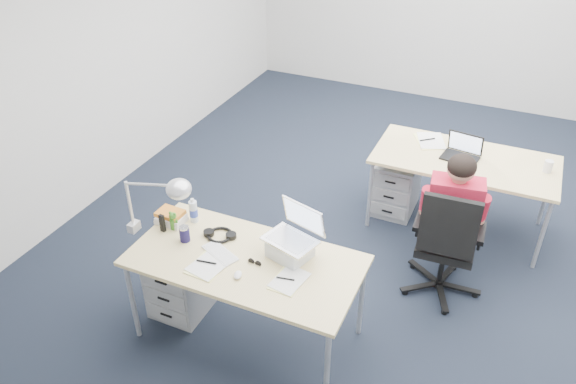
{
  "coord_description": "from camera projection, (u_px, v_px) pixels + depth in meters",
  "views": [
    {
      "loc": [
        0.76,
        -4.09,
        3.22
      ],
      "look_at": [
        -0.72,
        -0.78,
        0.85
      ],
      "focal_mm": 35.0,
      "sensor_mm": 36.0,
      "label": 1
    }
  ],
  "objects": [
    {
      "name": "papers_left",
      "position": [
        209.0,
        264.0,
        3.79
      ],
      "size": [
        0.25,
        0.33,
        0.01
      ],
      "primitive_type": "cube",
      "rotation": [
        0.0,
        0.0,
        -0.14
      ],
      "color": "#FFFD93",
      "rests_on": "desk_near"
    },
    {
      "name": "desk_lamp",
      "position": [
        149.0,
        204.0,
        3.9
      ],
      "size": [
        0.53,
        0.28,
        0.57
      ],
      "primitive_type": null,
      "rotation": [
        0.0,
        0.0,
        -0.21
      ],
      "color": "silver",
      "rests_on": "desk_near"
    },
    {
      "name": "drawer_pedestal_near",
      "position": [
        183.0,
        278.0,
        4.35
      ],
      "size": [
        0.4,
        0.5,
        0.55
      ],
      "primitive_type": "cube",
      "color": "#9DA0A2",
      "rests_on": "ground"
    },
    {
      "name": "cordless_phone",
      "position": [
        162.0,
        223.0,
        4.07
      ],
      "size": [
        0.04,
        0.03,
        0.14
      ],
      "primitive_type": "cube",
      "rotation": [
        0.0,
        0.0,
        -0.11
      ],
      "color": "black",
      "rests_on": "desk_near"
    },
    {
      "name": "seated_person",
      "position": [
        451.0,
        217.0,
        4.45
      ],
      "size": [
        0.43,
        0.72,
        1.25
      ],
      "rotation": [
        0.0,
        0.0,
        0.15
      ],
      "color": "red",
      "rests_on": "ground"
    },
    {
      "name": "floor",
      "position": [
        394.0,
        245.0,
        5.14
      ],
      "size": [
        7.0,
        7.0,
        0.0
      ],
      "primitive_type": "plane",
      "color": "black",
      "rests_on": "ground"
    },
    {
      "name": "computer_mouse",
      "position": [
        238.0,
        275.0,
        3.68
      ],
      "size": [
        0.07,
        0.1,
        0.03
      ],
      "primitive_type": "ellipsoid",
      "rotation": [
        0.0,
        0.0,
        0.3
      ],
      "color": "white",
      "rests_on": "desk_near"
    },
    {
      "name": "desk_far",
      "position": [
        465.0,
        163.0,
        5.03
      ],
      "size": [
        1.6,
        0.8,
        0.73
      ],
      "color": "#D5BD7B",
      "rests_on": "ground"
    },
    {
      "name": "sunglasses",
      "position": [
        255.0,
        262.0,
        3.79
      ],
      "size": [
        0.11,
        0.06,
        0.02
      ],
      "primitive_type": null,
      "rotation": [
        0.0,
        0.0,
        -0.08
      ],
      "color": "black",
      "rests_on": "desk_near"
    },
    {
      "name": "water_bottle",
      "position": [
        193.0,
        210.0,
        4.16
      ],
      "size": [
        0.08,
        0.08,
        0.2
      ],
      "primitive_type": "cylinder",
      "rotation": [
        0.0,
        0.0,
        -0.35
      ],
      "color": "silver",
      "rests_on": "desk_near"
    },
    {
      "name": "dark_laptop",
      "position": [
        462.0,
        147.0,
        4.94
      ],
      "size": [
        0.35,
        0.35,
        0.23
      ],
      "primitive_type": null,
      "rotation": [
        0.0,
        0.0,
        -0.15
      ],
      "color": "black",
      "rests_on": "desk_far"
    },
    {
      "name": "far_cup",
      "position": [
        548.0,
        166.0,
        4.79
      ],
      "size": [
        0.1,
        0.1,
        0.1
      ],
      "primitive_type": "cylinder",
      "rotation": [
        0.0,
        0.0,
        -0.4
      ],
      "color": "white",
      "rests_on": "desk_far"
    },
    {
      "name": "papers_right",
      "position": [
        288.0,
        280.0,
        3.66
      ],
      "size": [
        0.21,
        0.28,
        0.01
      ],
      "primitive_type": "cube",
      "rotation": [
        0.0,
        0.0,
        -0.12
      ],
      "color": "#FFFD93",
      "rests_on": "desk_near"
    },
    {
      "name": "room",
      "position": [
        418.0,
        65.0,
        4.21
      ],
      "size": [
        6.02,
        7.02,
        2.8
      ],
      "color": "beige",
      "rests_on": "ground"
    },
    {
      "name": "desk_near",
      "position": [
        245.0,
        264.0,
        3.87
      ],
      "size": [
        1.6,
        0.8,
        0.73
      ],
      "color": "#D5BD7B",
      "rests_on": "ground"
    },
    {
      "name": "silver_laptop",
      "position": [
        290.0,
        235.0,
        3.77
      ],
      "size": [
        0.41,
        0.36,
        0.37
      ],
      "primitive_type": null,
      "rotation": [
        0.0,
        0.0,
        -0.29
      ],
      "color": "silver",
      "rests_on": "desk_near"
    },
    {
      "name": "far_papers",
      "position": [
        430.0,
        141.0,
        5.27
      ],
      "size": [
        0.34,
        0.4,
        0.01
      ],
      "primitive_type": "cube",
      "rotation": [
        0.0,
        0.0,
        0.41
      ],
      "color": "white",
      "rests_on": "desk_far"
    },
    {
      "name": "can_koozie",
      "position": [
        185.0,
        234.0,
        3.98
      ],
      "size": [
        0.1,
        0.1,
        0.12
      ],
      "primitive_type": "cylinder",
      "rotation": [
        0.0,
        0.0,
        0.41
      ],
      "color": "#1B1646",
      "rests_on": "desk_near"
    },
    {
      "name": "bear_figurine",
      "position": [
        173.0,
        220.0,
        4.1
      ],
      "size": [
        0.09,
        0.07,
        0.15
      ],
      "primitive_type": null,
      "rotation": [
        0.0,
        0.0,
        -0.14
      ],
      "color": "#236A1C",
      "rests_on": "desk_near"
    },
    {
      "name": "drawer_pedestal_far",
      "position": [
        396.0,
        184.0,
        5.5
      ],
      "size": [
        0.4,
        0.5,
        0.55
      ],
      "primitive_type": "cube",
      "color": "#9DA0A2",
      "rests_on": "ground"
    },
    {
      "name": "office_chair",
      "position": [
        442.0,
        263.0,
        4.49
      ],
      "size": [
        0.68,
        0.68,
        1.02
      ],
      "rotation": [
        0.0,
        0.0,
        0.05
      ],
      "color": "black",
      "rests_on": "ground"
    },
    {
      "name": "headphones",
      "position": [
        220.0,
        234.0,
        4.04
      ],
      "size": [
        0.28,
        0.24,
        0.04
      ],
      "primitive_type": null,
      "rotation": [
        0.0,
        0.0,
        0.22
      ],
      "color": "black",
      "rests_on": "desk_near"
    },
    {
      "name": "book_stack",
      "position": [
        171.0,
        217.0,
        4.18
      ],
      "size": [
        0.21,
        0.16,
        0.09
      ],
      "primitive_type": "cube",
      "rotation": [
        0.0,
        0.0,
        -0.04
      ],
      "color": "silver",
      "rests_on": "desk_near"
    },
    {
      "name": "wireless_keyboard",
      "position": [
        220.0,
        253.0,
        3.89
      ],
      "size": [
        0.31,
        0.23,
        0.01
      ],
      "primitive_type": "cube",
      "rotation": [
        0.0,
        0.0,
        -0.44
      ],
      "color": "white",
      "rests_on": "desk_near"
    }
  ]
}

